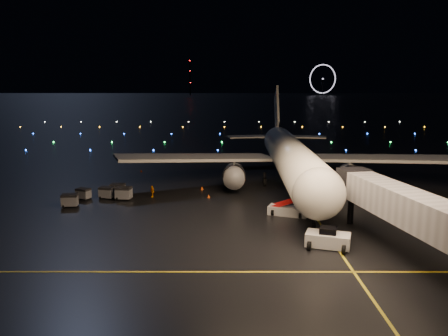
{
  "coord_description": "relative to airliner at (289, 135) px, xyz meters",
  "views": [
    {
      "loc": [
        0.85,
        -45.3,
        15.77
      ],
      "look_at": [
        0.78,
        12.0,
        5.0
      ],
      "focal_mm": 35.0,
      "sensor_mm": 36.0,
      "label": 1
    }
  ],
  "objects": [
    {
      "name": "baggage_cart_0",
      "position": [
        -26.15,
        -8.05,
        -7.08
      ],
      "size": [
        2.12,
        1.59,
        1.68
      ],
      "primitive_type": "cube",
      "rotation": [
        0.0,
        0.0,
        -0.11
      ],
      "color": "gray",
      "rests_on": "ground"
    },
    {
      "name": "pushback_tug",
      "position": [
        -0.18,
        -29.1,
        -6.9
      ],
      "size": [
        4.77,
        3.49,
        2.04
      ],
      "primitive_type": "cube",
      "rotation": [
        0.0,
        0.0,
        -0.33
      ],
      "color": "silver",
      "rests_on": "ground"
    },
    {
      "name": "baggage_cart_4",
      "position": [
        -30.46,
        -10.42,
        -7.14
      ],
      "size": [
        2.17,
        1.87,
        1.55
      ],
      "primitive_type": "cube",
      "rotation": [
        0.0,
        0.0,
        -0.38
      ],
      "color": "gray",
      "rests_on": "ground"
    },
    {
      "name": "ferris_wheel",
      "position": [
        158.69,
        694.92,
        18.08
      ],
      "size": [
        49.33,
        16.8,
        52.0
      ],
      "primitive_type": null,
      "rotation": [
        0.0,
        0.0,
        0.26
      ],
      "color": "black",
      "rests_on": "ground"
    },
    {
      "name": "safety_cone_0",
      "position": [
        -12.73,
        -9.58,
        -7.67
      ],
      "size": [
        0.47,
        0.47,
        0.51
      ],
      "primitive_type": "cone",
      "rotation": [
        0.0,
        0.0,
        0.05
      ],
      "color": "#FA520B",
      "rests_on": "ground"
    },
    {
      "name": "lane_centre",
      "position": [
        0.69,
        -10.08,
        -7.91
      ],
      "size": [
        0.25,
        80.0,
        0.02
      ],
      "primitive_type": "cube",
      "color": "gold",
      "rests_on": "ground"
    },
    {
      "name": "radio_mast",
      "position": [
        -71.31,
        714.92,
        24.08
      ],
      "size": [
        1.8,
        1.8,
        64.0
      ],
      "primitive_type": "cylinder",
      "color": "black",
      "rests_on": "ground"
    },
    {
      "name": "baggage_cart_1",
      "position": [
        -27.26,
        -9.99,
        -7.09
      ],
      "size": [
        2.22,
        1.78,
        1.66
      ],
      "primitive_type": "cube",
      "rotation": [
        0.0,
        0.0,
        -0.24
      ],
      "color": "gray",
      "rests_on": "ground"
    },
    {
      "name": "ground",
      "position": [
        -11.31,
        274.92,
        -7.92
      ],
      "size": [
        2000.0,
        2000.0,
        0.0
      ],
      "primitive_type": "plane",
      "color": "black",
      "rests_on": "ground"
    },
    {
      "name": "belt_loader",
      "position": [
        -2.56,
        -18.15,
        -6.2
      ],
      "size": [
        7.33,
        4.32,
        3.44
      ],
      "primitive_type": null,
      "rotation": [
        0.0,
        0.0,
        -0.36
      ],
      "color": "silver",
      "rests_on": "ground"
    },
    {
      "name": "baggage_cart_3",
      "position": [
        -30.99,
        -14.4,
        -7.06
      ],
      "size": [
        2.19,
        1.66,
        1.71
      ],
      "primitive_type": "cube",
      "rotation": [
        0.0,
        0.0,
        0.13
      ],
      "color": "gray",
      "rests_on": "ground"
    },
    {
      "name": "taxiway_lights",
      "position": [
        -11.31,
        80.92,
        -7.74
      ],
      "size": [
        164.0,
        92.0,
        0.36
      ],
      "primitive_type": null,
      "color": "black",
      "rests_on": "ground"
    },
    {
      "name": "crew_c",
      "position": [
        -20.89,
        -9.26,
        -7.07
      ],
      "size": [
        0.92,
        1.05,
        1.7
      ],
      "primitive_type": "imported",
      "rotation": [
        0.0,
        0.0,
        -0.95
      ],
      "color": "#FF8E00",
      "rests_on": "ground"
    },
    {
      "name": "safety_cone_3",
      "position": [
        -26.01,
        9.41,
        -7.69
      ],
      "size": [
        0.52,
        0.52,
        0.46
      ],
      "primitive_type": "cone",
      "rotation": [
        0.0,
        0.0,
        -0.38
      ],
      "color": "#FA520B",
      "rests_on": "ground"
    },
    {
      "name": "lane_cross",
      "position": [
        -16.31,
        -35.08,
        -7.91
      ],
      "size": [
        60.0,
        0.25,
        0.02
      ],
      "primitive_type": "cube",
      "color": "gold",
      "rests_on": "ground"
    },
    {
      "name": "safety_cone_1",
      "position": [
        -7.12,
        2.06,
        -7.65
      ],
      "size": [
        0.5,
        0.5,
        0.54
      ],
      "primitive_type": "cone",
      "rotation": [
        0.0,
        0.0,
        -0.05
      ],
      "color": "#FA520B",
      "rests_on": "ground"
    },
    {
      "name": "airliner",
      "position": [
        0.0,
        0.0,
        0.0
      ],
      "size": [
        57.31,
        54.59,
        15.84
      ],
      "primitive_type": null,
      "rotation": [
        0.0,
        0.0,
        -0.03
      ],
      "color": "silver",
      "rests_on": "ground"
    },
    {
      "name": "safety_cone_2",
      "position": [
        -13.95,
        -4.66,
        -7.65
      ],
      "size": [
        0.58,
        0.58,
        0.54
      ],
      "primitive_type": "cone",
      "rotation": [
        0.0,
        0.0,
        -0.24
      ],
      "color": "#FA520B",
      "rests_on": "ground"
    },
    {
      "name": "baggage_cart_2",
      "position": [
        -24.68,
        -10.64,
        -7.02
      ],
      "size": [
        2.27,
        1.7,
        1.81
      ],
      "primitive_type": "cube",
      "rotation": [
        0.0,
        0.0,
        -0.1
      ],
      "color": "gray",
      "rests_on": "ground"
    }
  ]
}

